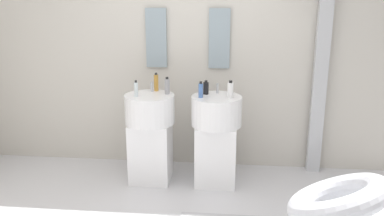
{
  "coord_description": "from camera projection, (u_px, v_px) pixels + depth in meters",
  "views": [
    {
      "loc": [
        0.48,
        -2.77,
        1.9
      ],
      "look_at": [
        0.15,
        0.55,
        0.95
      ],
      "focal_mm": 38.7,
      "sensor_mm": 36.0,
      "label": 1
    }
  ],
  "objects": [
    {
      "name": "soap_bottle_amber",
      "position": [
        156.0,
        83.0,
        4.22
      ],
      "size": [
        0.05,
        0.05,
        0.19
      ],
      "color": "#C68C38",
      "rests_on": "pedestal_sink_left"
    },
    {
      "name": "soap_bottle_black",
      "position": [
        206.0,
        88.0,
        4.09
      ],
      "size": [
        0.05,
        0.05,
        0.14
      ],
      "color": "black",
      "rests_on": "pedestal_sink_right"
    },
    {
      "name": "vanity_mirror_left",
      "position": [
        156.0,
        38.0,
        4.37
      ],
      "size": [
        0.22,
        0.03,
        0.62
      ],
      "primitive_type": "cube",
      "color": "#8C9EA8"
    },
    {
      "name": "rear_partition",
      "position": [
        188.0,
        49.0,
        4.44
      ],
      "size": [
        4.8,
        0.1,
        2.6
      ],
      "primitive_type": "cube",
      "color": "beige",
      "rests_on": "ground_plane"
    },
    {
      "name": "soap_bottle_white",
      "position": [
        230.0,
        90.0,
        3.94
      ],
      "size": [
        0.06,
        0.06,
        0.17
      ],
      "color": "white",
      "rests_on": "pedestal_sink_right"
    },
    {
      "name": "soap_bottle_blue",
      "position": [
        201.0,
        90.0,
        3.96
      ],
      "size": [
        0.04,
        0.04,
        0.16
      ],
      "color": "#4C72B7",
      "rests_on": "pedestal_sink_right"
    },
    {
      "name": "pedestal_sink_right",
      "position": [
        216.0,
        136.0,
        4.13
      ],
      "size": [
        0.5,
        0.5,
        1.01
      ],
      "color": "white",
      "rests_on": "ground_plane"
    },
    {
      "name": "shower_column",
      "position": [
        319.0,
        73.0,
        4.25
      ],
      "size": [
        0.49,
        0.24,
        2.05
      ],
      "color": "#B7BABF",
      "rests_on": "ground_plane"
    },
    {
      "name": "lounge_chair",
      "position": [
        337.0,
        205.0,
        3.1
      ],
      "size": [
        1.09,
        1.09,
        0.65
      ],
      "color": "#B7BABF",
      "rests_on": "ground_plane"
    },
    {
      "name": "soap_bottle_clear",
      "position": [
        136.0,
        89.0,
        4.0
      ],
      "size": [
        0.04,
        0.04,
        0.16
      ],
      "color": "silver",
      "rests_on": "pedestal_sink_left"
    },
    {
      "name": "vanity_mirror_right",
      "position": [
        219.0,
        39.0,
        4.31
      ],
      "size": [
        0.22,
        0.03,
        0.62
      ],
      "primitive_type": "cube",
      "color": "#8C9EA8"
    },
    {
      "name": "pedestal_sink_left",
      "position": [
        150.0,
        134.0,
        4.19
      ],
      "size": [
        0.5,
        0.5,
        1.01
      ],
      "color": "white",
      "rests_on": "ground_plane"
    },
    {
      "name": "soap_bottle_grey",
      "position": [
        167.0,
        86.0,
        4.1
      ],
      "size": [
        0.05,
        0.05,
        0.17
      ],
      "color": "#99999E",
      "rests_on": "pedestal_sink_left"
    }
  ]
}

